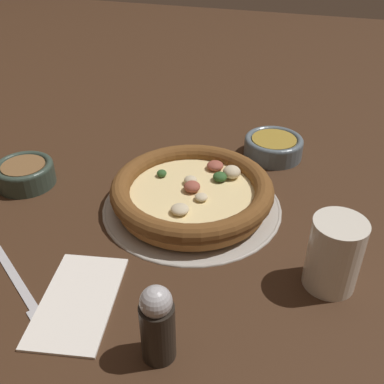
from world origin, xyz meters
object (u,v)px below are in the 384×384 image
object	(u,v)px
napkin	(78,299)
drinking_cup	(334,254)
pepper_shaker	(157,324)
bowl_near	(273,146)
pizza_tray	(192,204)
fork	(23,290)
bowl_far	(25,173)
pizza	(192,191)

from	to	relation	value
napkin	drinking_cup	bearing A→B (deg)	112.89
pepper_shaker	drinking_cup	bearing A→B (deg)	133.94
bowl_near	pizza_tray	bearing A→B (deg)	-26.10
pizza_tray	fork	bearing A→B (deg)	-32.62
napkin	pepper_shaker	size ratio (longest dim) A/B	1.70
pizza_tray	bowl_far	xyz separation A→B (m)	(0.02, -0.32, 0.02)
bowl_far	pepper_shaker	size ratio (longest dim) A/B	0.99
drinking_cup	fork	distance (m)	0.43
fork	pepper_shaker	distance (m)	0.22
pizza_tray	drinking_cup	bearing A→B (deg)	63.28
drinking_cup	fork	bearing A→B (deg)	-70.88
pizza_tray	fork	distance (m)	0.30
pizza	bowl_near	xyz separation A→B (m)	(-0.22, 0.11, -0.01)
pizza	fork	distance (m)	0.31
pizza_tray	bowl_near	world-z (taller)	bowl_near
bowl_near	pizza	bearing A→B (deg)	-26.08
napkin	fork	size ratio (longest dim) A/B	1.07
bowl_near	pepper_shaker	distance (m)	0.52
bowl_far	pepper_shaker	world-z (taller)	pepper_shaker
bowl_far	napkin	size ratio (longest dim) A/B	0.58
pizza_tray	napkin	world-z (taller)	same
napkin	fork	world-z (taller)	napkin
drinking_cup	fork	size ratio (longest dim) A/B	0.62
pepper_shaker	bowl_near	bearing A→B (deg)	173.77
fork	pepper_shaker	world-z (taller)	pepper_shaker
drinking_cup	napkin	size ratio (longest dim) A/B	0.58
bowl_near	bowl_far	bearing A→B (deg)	-60.54
pizza	pepper_shaker	xyz separation A→B (m)	(0.30, 0.05, 0.02)
drinking_cup	napkin	bearing A→B (deg)	-67.11
bowl_far	pepper_shaker	xyz separation A→B (m)	(0.27, 0.37, 0.03)
bowl_near	bowl_far	world-z (taller)	same
fork	pizza	bearing A→B (deg)	92.70
pizza	bowl_near	size ratio (longest dim) A/B	2.34
pizza	bowl_near	world-z (taller)	pizza
bowl_far	pepper_shaker	distance (m)	0.46
pizza_tray	fork	size ratio (longest dim) A/B	1.80
pizza	bowl_far	size ratio (longest dim) A/B	2.59
drinking_cup	pizza_tray	bearing A→B (deg)	-116.72
pizza	napkin	world-z (taller)	pizza
pizza_tray	napkin	bearing A→B (deg)	-17.94
pizza	pepper_shaker	size ratio (longest dim) A/B	2.57
pizza	bowl_near	bearing A→B (deg)	153.92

